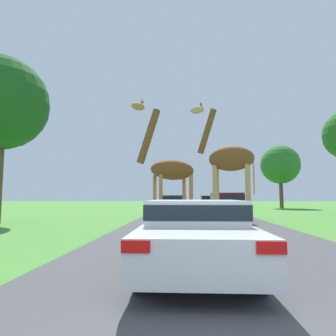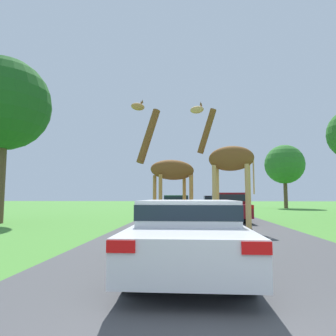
% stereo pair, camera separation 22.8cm
% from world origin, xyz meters
% --- Properties ---
extents(road, '(7.01, 120.00, 0.00)m').
position_xyz_m(road, '(0.00, 30.00, 0.00)').
color(road, '#424244').
rests_on(road, ground).
extents(giraffe_near_road, '(2.67, 1.83, 5.16)m').
position_xyz_m(giraffe_near_road, '(-1.41, 10.58, 2.46)').
color(giraffe_near_road, '#B77F3D').
rests_on(giraffe_near_road, ground).
extents(giraffe_companion, '(2.48, 1.11, 5.09)m').
position_xyz_m(giraffe_companion, '(0.91, 9.90, 2.60)').
color(giraffe_companion, tan).
rests_on(giraffe_companion, ground).
extents(car_lead_maroon, '(1.81, 4.40, 1.23)m').
position_xyz_m(car_lead_maroon, '(-0.61, 3.96, 0.67)').
color(car_lead_maroon, silver).
rests_on(car_lead_maroon, ground).
extents(car_queue_right, '(1.73, 4.82, 1.49)m').
position_xyz_m(car_queue_right, '(1.53, 14.95, 0.79)').
color(car_queue_right, maroon).
rests_on(car_queue_right, ground).
extents(car_queue_left, '(1.91, 4.62, 1.36)m').
position_xyz_m(car_queue_left, '(1.58, 24.66, 0.72)').
color(car_queue_left, black).
rests_on(car_queue_left, ground).
extents(car_far_ahead, '(1.80, 4.57, 1.37)m').
position_xyz_m(car_far_ahead, '(-1.46, 19.54, 0.74)').
color(car_far_ahead, '#144C28').
rests_on(car_far_ahead, ground).
extents(tree_left_edge, '(4.33, 4.33, 7.04)m').
position_xyz_m(tree_left_edge, '(10.07, 32.43, 4.85)').
color(tree_left_edge, brown).
rests_on(tree_left_edge, ground).
extents(tree_centre_back, '(4.66, 4.66, 8.27)m').
position_xyz_m(tree_centre_back, '(-9.90, 12.42, 5.88)').
color(tree_centre_back, brown).
rests_on(tree_centre_back, ground).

